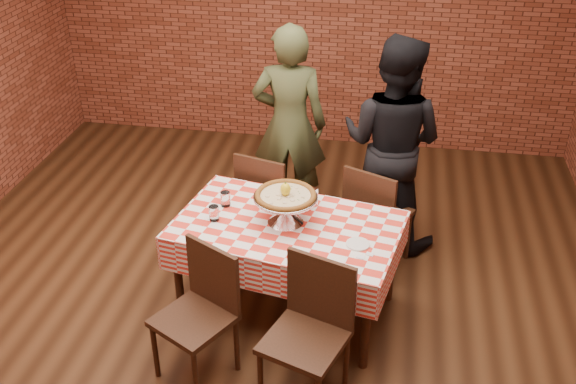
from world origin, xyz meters
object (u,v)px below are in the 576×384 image
object	(u,v)px
chair_far_right	(379,214)
diner_black	(392,143)
chair_near_right	(304,339)
diner_olive	(289,125)
condiment_caddy	(309,197)
chair_far_left	(271,198)
chair_near_left	(193,319)
pizza_stand	(286,209)
pizza	(286,196)
table	(287,268)
water_glass_left	(214,213)
water_glass_right	(225,199)

from	to	relation	value
chair_far_right	diner_black	bearing A→B (deg)	-73.57
chair_near_right	diner_olive	xyz separation A→B (m)	(-0.46, 2.16, 0.42)
condiment_caddy	chair_far_left	bearing A→B (deg)	157.20
chair_far_left	chair_near_left	bearing A→B (deg)	98.40
pizza_stand	pizza	size ratio (longest dim) A/B	1.08
table	condiment_caddy	xyz separation A→B (m)	(0.11, 0.26, 0.46)
table	pizza	xyz separation A→B (m)	(-0.02, 0.03, 0.59)
water_glass_left	water_glass_right	distance (m)	0.21
table	water_glass_right	distance (m)	0.67
chair_near_left	diner_olive	bearing A→B (deg)	111.97
chair_far_right	diner_olive	bearing A→B (deg)	-13.43
water_glass_left	diner_olive	size ratio (longest dim) A/B	0.06
water_glass_right	chair_near_right	world-z (taller)	chair_near_right
chair_far_left	diner_olive	xyz separation A→B (m)	(0.06, 0.54, 0.43)
chair_far_right	pizza	bearing A→B (deg)	71.64
pizza	water_glass_left	xyz separation A→B (m)	(-0.50, -0.06, -0.15)
table	diner_olive	size ratio (longest dim) A/B	0.86
condiment_caddy	diner_olive	bearing A→B (deg)	138.76
pizza_stand	chair_far_left	size ratio (longest dim) A/B	0.49
diner_black	diner_olive	bearing A→B (deg)	5.20
table	pizza	size ratio (longest dim) A/B	3.63
water_glass_left	chair_far_right	distance (m)	1.40
table	water_glass_right	xyz separation A→B (m)	(-0.48, 0.17, 0.44)
chair_far_right	condiment_caddy	bearing A→B (deg)	66.18
table	chair_near_left	distance (m)	0.88
chair_near_right	diner_black	bearing A→B (deg)	96.91
water_glass_left	chair_far_right	world-z (taller)	chair_far_right
pizza	diner_olive	distance (m)	1.34
chair_near_right	chair_far_left	bearing A→B (deg)	127.19
chair_near_right	diner_black	world-z (taller)	diner_black
pizza_stand	water_glass_right	bearing A→B (deg)	163.36
condiment_caddy	chair_near_right	bearing A→B (deg)	-50.66
pizza_stand	table	bearing A→B (deg)	-59.84
water_glass_left	chair_far_left	distance (m)	0.95
table	diner_olive	world-z (taller)	diner_olive
chair_far_right	diner_olive	xyz separation A→B (m)	(-0.83, 0.64, 0.43)
condiment_caddy	chair_near_left	world-z (taller)	chair_near_left
pizza	chair_far_right	distance (m)	1.06
chair_far_left	diner_black	bearing A→B (deg)	-146.43
water_glass_right	diner_olive	distance (m)	1.22
water_glass_right	diner_olive	bearing A→B (deg)	77.34
pizza_stand	diner_black	bearing A→B (deg)	57.74
condiment_caddy	diner_olive	xyz separation A→B (m)	(-0.33, 1.09, 0.06)
chair_far_right	diner_black	xyz separation A→B (m)	(0.06, 0.40, 0.44)
pizza	water_glass_right	world-z (taller)	pizza
chair_near_left	diner_black	world-z (taller)	diner_black
pizza_stand	water_glass_right	size ratio (longest dim) A/B	4.12
chair_near_right	diner_olive	size ratio (longest dim) A/B	0.53
chair_far_left	diner_black	world-z (taller)	diner_black
water_glass_right	chair_far_left	xyz separation A→B (m)	(0.21, 0.64, -0.35)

